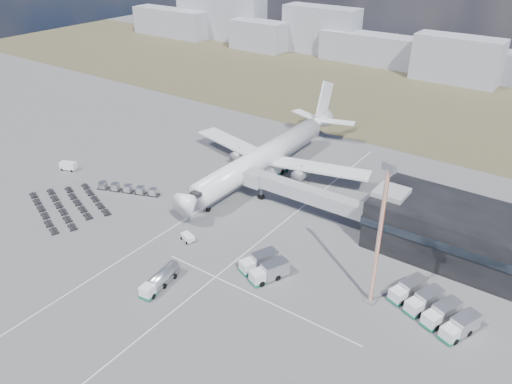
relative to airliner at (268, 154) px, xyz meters
The scene contains 16 objects.
ground 32.81m from the airliner, 90.00° to the right, with size 420.00×420.00×0.00m, color #565659.
grass_strip 77.80m from the airliner, 90.00° to the left, with size 420.00×90.00×0.01m, color #443B28.
lane_markings 31.41m from the airliner, 71.60° to the right, with size 47.12×110.00×0.01m.
terminal 48.51m from the airliner, ahead, with size 30.40×16.40×11.00m.
jet_bridge 19.89m from the airliner, 36.93° to the right, with size 30.30×3.80×7.05m.
airliner is the anchor object (origin of this frame).
skyline 118.58m from the airliner, 98.96° to the left, with size 308.11×26.83×24.85m.
fuel_tanker 49.11m from the airliner, 78.60° to the right, with size 3.34×9.17×2.90m.
pushback_tug 35.07m from the airliner, 83.39° to the right, with size 3.02×1.70×1.39m, color white.
utility_van 51.60m from the airliner, 146.56° to the right, with size 4.14×1.87×2.22m, color white.
catering_truck 4.37m from the airliner, 31.16° to the left, with size 3.76×7.15×3.13m.
service_trucks_near 41.34m from the airliner, 56.70° to the right, with size 8.47×9.10×2.93m.
service_trucks_far 58.11m from the airliner, 28.12° to the right, with size 14.76×11.47×2.90m.
uld_row 35.16m from the airliner, 127.46° to the right, with size 15.33×7.05×1.73m.
baggage_dollies 48.88m from the airliner, 124.29° to the right, with size 23.45×19.23×0.66m.
floodlight_mast 51.90m from the airliner, 35.91° to the right, with size 2.46×2.00×25.88m.
Camera 1 is at (63.68, -62.30, 57.11)m, focal length 35.00 mm.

